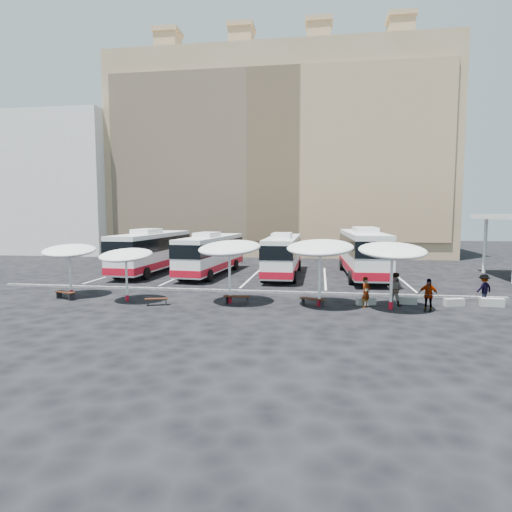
# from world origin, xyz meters

# --- Properties ---
(ground) EXTENTS (120.00, 120.00, 0.00)m
(ground) POSITION_xyz_m (0.00, 0.00, 0.00)
(ground) COLOR black
(ground) RESTS_ON ground
(sandstone_building) EXTENTS (42.00, 18.25, 29.60)m
(sandstone_building) POSITION_xyz_m (0.00, 31.87, 12.63)
(sandstone_building) COLOR #A3845F
(sandstone_building) RESTS_ON ground
(apartment_block) EXTENTS (14.00, 14.00, 18.00)m
(apartment_block) POSITION_xyz_m (-28.00, 28.00, 9.00)
(apartment_block) COLOR silver
(apartment_block) RESTS_ON ground
(curb_divider) EXTENTS (34.00, 0.25, 0.15)m
(curb_divider) POSITION_xyz_m (0.00, 0.50, 0.07)
(curb_divider) COLOR black
(curb_divider) RESTS_ON ground
(bay_lines) EXTENTS (24.15, 12.00, 0.01)m
(bay_lines) POSITION_xyz_m (0.00, 8.00, 0.01)
(bay_lines) COLOR white
(bay_lines) RESTS_ON ground
(bus_0) EXTENTS (3.26, 12.49, 3.93)m
(bus_0) POSITION_xyz_m (-9.20, 8.76, 2.01)
(bus_0) COLOR white
(bus_0) RESTS_ON ground
(bus_1) EXTENTS (3.45, 11.78, 3.69)m
(bus_1) POSITION_xyz_m (-3.72, 8.38, 1.88)
(bus_1) COLOR white
(bus_1) RESTS_ON ground
(bus_2) EXTENTS (2.72, 11.58, 3.67)m
(bus_2) POSITION_xyz_m (2.46, 8.58, 1.88)
(bus_2) COLOR white
(bus_2) RESTS_ON ground
(bus_3) EXTENTS (3.41, 13.22, 4.17)m
(bus_3) POSITION_xyz_m (9.08, 9.06, 2.13)
(bus_3) COLOR white
(bus_3) RESTS_ON ground
(sunshade_0) EXTENTS (3.96, 4.00, 3.41)m
(sunshade_0) POSITION_xyz_m (-10.18, -2.36, 2.89)
(sunshade_0) COLOR white
(sunshade_0) RESTS_ON ground
(sunshade_1) EXTENTS (3.26, 3.30, 3.26)m
(sunshade_1) POSITION_xyz_m (-5.88, -3.41, 2.77)
(sunshade_1) COLOR white
(sunshade_1) RESTS_ON ground
(sunshade_2) EXTENTS (4.54, 4.57, 3.82)m
(sunshade_2) POSITION_xyz_m (0.35, -3.03, 3.24)
(sunshade_2) COLOR white
(sunshade_2) RESTS_ON ground
(sunshade_3) EXTENTS (4.44, 4.48, 3.92)m
(sunshade_3) POSITION_xyz_m (5.56, -3.13, 3.33)
(sunshade_3) COLOR white
(sunshade_3) RESTS_ON ground
(sunshade_4) EXTENTS (3.96, 4.00, 3.81)m
(sunshade_4) POSITION_xyz_m (9.44, -3.37, 3.23)
(sunshade_4) COLOR white
(sunshade_4) RESTS_ON ground
(wood_bench_0) EXTENTS (1.57, 0.97, 0.47)m
(wood_bench_0) POSITION_xyz_m (-9.90, -3.44, 0.36)
(wood_bench_0) COLOR black
(wood_bench_0) RESTS_ON ground
(wood_bench_1) EXTENTS (1.37, 0.74, 0.41)m
(wood_bench_1) POSITION_xyz_m (-3.67, -4.28, 0.31)
(wood_bench_1) COLOR black
(wood_bench_1) RESTS_ON ground
(wood_bench_2) EXTENTS (1.55, 0.46, 0.47)m
(wood_bench_2) POSITION_xyz_m (0.79, -3.19, 0.36)
(wood_bench_2) COLOR black
(wood_bench_2) RESTS_ON ground
(wood_bench_3) EXTENTS (1.50, 0.84, 0.45)m
(wood_bench_3) POSITION_xyz_m (5.19, -3.13, 0.34)
(wood_bench_3) COLOR black
(wood_bench_3) RESTS_ON ground
(conc_bench_0) EXTENTS (1.16, 0.71, 0.41)m
(conc_bench_0) POSITION_xyz_m (8.23, -2.37, 0.21)
(conc_bench_0) COLOR gray
(conc_bench_0) RESTS_ON ground
(conc_bench_1) EXTENTS (1.19, 0.53, 0.43)m
(conc_bench_1) POSITION_xyz_m (10.59, -1.77, 0.21)
(conc_bench_1) COLOR gray
(conc_bench_1) RESTS_ON ground
(conc_bench_2) EXTENTS (1.20, 0.69, 0.43)m
(conc_bench_2) POSITION_xyz_m (13.18, -1.89, 0.21)
(conc_bench_2) COLOR gray
(conc_bench_2) RESTS_ON ground
(conc_bench_3) EXTENTS (1.26, 0.44, 0.47)m
(conc_bench_3) POSITION_xyz_m (15.24, -1.76, 0.23)
(conc_bench_3) COLOR gray
(conc_bench_3) RESTS_ON ground
(passenger_0) EXTENTS (0.72, 0.74, 1.71)m
(passenger_0) POSITION_xyz_m (8.15, -3.03, 0.86)
(passenger_0) COLOR black
(passenger_0) RESTS_ON ground
(passenger_1) EXTENTS (1.16, 1.09, 1.90)m
(passenger_1) POSITION_xyz_m (9.85, -2.27, 0.95)
(passenger_1) COLOR black
(passenger_1) RESTS_ON ground
(passenger_2) EXTENTS (1.13, 0.78, 1.79)m
(passenger_2) POSITION_xyz_m (11.35, -3.54, 0.89)
(passenger_2) COLOR black
(passenger_2) RESTS_ON ground
(passenger_3) EXTENTS (1.26, 1.09, 1.70)m
(passenger_3) POSITION_xyz_m (15.15, -0.65, 0.85)
(passenger_3) COLOR black
(passenger_3) RESTS_ON ground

